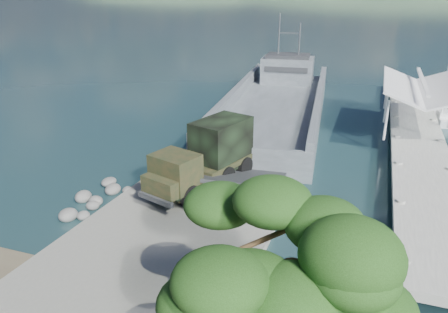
# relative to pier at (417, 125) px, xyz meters

# --- Properties ---
(ground) EXTENTS (1400.00, 1400.00, 0.00)m
(ground) POSITION_rel_pier_xyz_m (-13.00, -18.77, -1.60)
(ground) COLOR #1C4144
(ground) RESTS_ON ground
(boat_ramp) EXTENTS (10.00, 18.00, 0.50)m
(boat_ramp) POSITION_rel_pier_xyz_m (-13.00, -19.77, -1.35)
(boat_ramp) COLOR gray
(boat_ramp) RESTS_ON ground
(shoreline_rocks) EXTENTS (3.20, 5.60, 0.90)m
(shoreline_rocks) POSITION_rel_pier_xyz_m (-19.20, -18.27, -1.60)
(shoreline_rocks) COLOR #61615E
(shoreline_rocks) RESTS_ON ground
(pier) EXTENTS (6.40, 44.00, 6.10)m
(pier) POSITION_rel_pier_xyz_m (0.00, 0.00, 0.00)
(pier) COLOR #9C9C93
(pier) RESTS_ON ground
(landing_craft) EXTENTS (11.69, 35.57, 10.40)m
(landing_craft) POSITION_rel_pier_xyz_m (-12.83, 2.87, -0.75)
(landing_craft) COLOR #4D555B
(landing_craft) RESTS_ON ground
(military_truck) EXTENTS (5.06, 8.95, 3.99)m
(military_truck) POSITION_rel_pier_xyz_m (-13.36, -14.56, 0.88)
(military_truck) COLOR black
(military_truck) RESTS_ON boat_ramp
(soldier) EXTENTS (0.78, 0.66, 1.80)m
(soldier) POSITION_rel_pier_xyz_m (-13.79, -18.32, -0.20)
(soldier) COLOR black
(soldier) RESTS_ON boat_ramp
(sailboat_near) EXTENTS (2.32, 5.89, 6.98)m
(sailboat_near) POSITION_rel_pier_xyz_m (3.02, 7.89, -1.23)
(sailboat_near) COLOR white
(sailboat_near) RESTS_ON ground
(sailboat_far) EXTENTS (2.92, 5.16, 6.04)m
(sailboat_far) POSITION_rel_pier_xyz_m (3.38, 13.23, -1.28)
(sailboat_far) COLOR white
(sailboat_far) RESTS_ON ground
(overhang_tree) EXTENTS (7.11, 6.54, 6.45)m
(overhang_tree) POSITION_rel_pier_xyz_m (-5.84, -27.88, 3.57)
(overhang_tree) COLOR #372416
(overhang_tree) RESTS_ON ground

